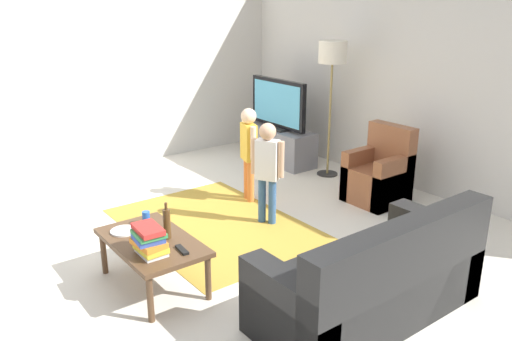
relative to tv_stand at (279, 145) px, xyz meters
name	(u,v)px	position (x,y,z in m)	size (l,w,h in m)	color
ground	(207,246)	(1.70, -2.30, -0.24)	(7.80, 7.80, 0.00)	beige
wall_back	(412,79)	(1.70, 0.70, 1.11)	(6.00, 0.12, 2.70)	silver
wall_left	(84,72)	(-1.30, -2.30, 1.11)	(0.12, 6.00, 2.70)	silver
area_rug	(214,225)	(1.34, -1.98, -0.24)	(2.20, 1.60, 0.01)	#B28C33
tv_stand	(279,145)	(0.00, 0.00, 0.00)	(1.20, 0.44, 0.50)	slate
tv	(278,105)	(0.00, -0.02, 0.60)	(1.10, 0.28, 0.71)	black
couch	(377,283)	(3.47, -1.92, 0.05)	(0.80, 1.80, 0.86)	black
armchair	(380,177)	(1.92, -0.04, 0.05)	(0.60, 0.60, 0.90)	brown
floor_lamp	(332,60)	(0.87, 0.15, 1.30)	(0.36, 0.36, 1.78)	#262626
child_near_tv	(249,146)	(0.97, -1.26, 0.42)	(0.36, 0.19, 1.11)	orange
child_center	(267,164)	(1.62, -1.49, 0.41)	(0.33, 0.23, 1.09)	#33598C
coffee_table	(152,245)	(2.06, -3.03, 0.13)	(1.00, 0.60, 0.42)	#513823
book_stack	(149,240)	(2.28, -3.15, 0.29)	(0.29, 0.23, 0.23)	white
bottle	(167,223)	(2.11, -2.91, 0.31)	(0.06, 0.06, 0.31)	#4C3319
tv_remote	(182,250)	(2.38, -2.93, 0.19)	(0.17, 0.05, 0.02)	black
soda_can	(146,218)	(1.76, -2.93, 0.24)	(0.07, 0.07, 0.12)	#2659B2
plate	(124,231)	(1.78, -3.15, 0.18)	(0.22, 0.22, 0.02)	white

